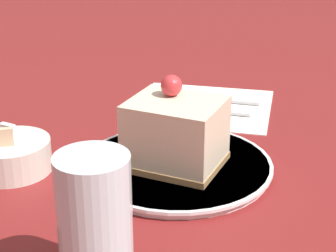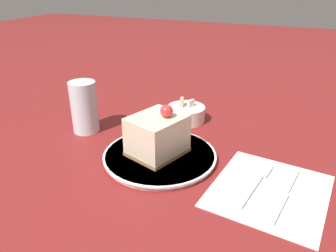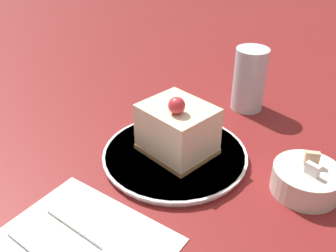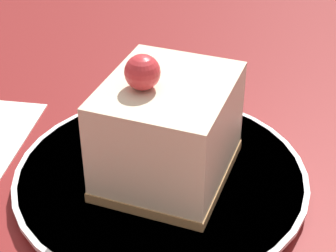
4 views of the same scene
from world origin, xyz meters
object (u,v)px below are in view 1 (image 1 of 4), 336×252
(cake_slice, at_px, (175,133))
(sugar_bowl, at_px, (11,155))
(plate, at_px, (177,166))
(fork, at_px, (192,109))
(knife, at_px, (216,99))
(drinking_glass, at_px, (95,223))

(cake_slice, bearing_deg, sugar_bowl, 111.59)
(plate, height_order, cake_slice, cake_slice)
(fork, xyz_separation_m, knife, (0.05, -0.04, -0.00))
(sugar_bowl, relative_size, drinking_glass, 0.79)
(plate, distance_m, knife, 0.25)
(plate, bearing_deg, cake_slice, 170.64)
(sugar_bowl, bearing_deg, fork, -43.99)
(plate, height_order, fork, plate)
(fork, height_order, sugar_bowl, sugar_bowl)
(knife, distance_m, sugar_bowl, 0.36)
(knife, bearing_deg, fork, 151.83)
(sugar_bowl, bearing_deg, cake_slice, -87.42)
(cake_slice, height_order, drinking_glass, drinking_glass)
(fork, distance_m, drinking_glass, 0.43)
(sugar_bowl, bearing_deg, drinking_glass, -143.65)
(cake_slice, relative_size, knife, 0.76)
(plate, xyz_separation_m, sugar_bowl, (-0.02, 0.20, 0.01))
(cake_slice, distance_m, fork, 0.21)
(cake_slice, distance_m, drinking_glass, 0.22)
(plate, bearing_deg, sugar_bowl, 94.63)
(drinking_glass, bearing_deg, sugar_bowl, 36.35)
(knife, relative_size, sugar_bowl, 1.79)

